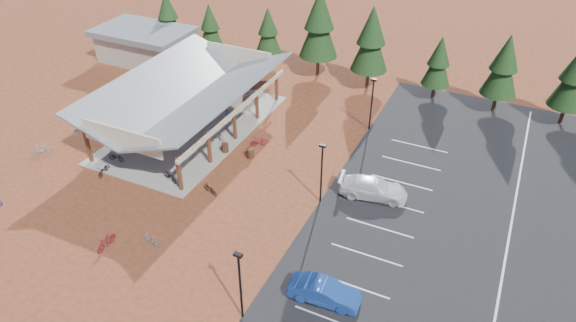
% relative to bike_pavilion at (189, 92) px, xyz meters
% --- Properties ---
extents(ground, '(140.00, 140.00, 0.00)m').
position_rel_bike_pavilion_xyz_m(ground, '(10.00, -7.00, -3.82)').
color(ground, '#573017').
rests_on(ground, ground).
extents(asphalt_lot, '(27.00, 44.00, 0.04)m').
position_rel_bike_pavilion_xyz_m(asphalt_lot, '(28.50, -4.00, -3.80)').
color(asphalt_lot, black).
rests_on(asphalt_lot, ground).
extents(concrete_pad, '(10.60, 18.60, 0.10)m').
position_rel_bike_pavilion_xyz_m(concrete_pad, '(0.00, 0.00, -3.77)').
color(concrete_pad, gray).
rests_on(concrete_pad, ground).
extents(bike_pavilion, '(11.65, 19.40, 4.97)m').
position_rel_bike_pavilion_xyz_m(bike_pavilion, '(0.00, 0.00, 0.00)').
color(bike_pavilion, '#563518').
rests_on(bike_pavilion, concrete_pad).
extents(outbuilding, '(11.00, 7.00, 3.90)m').
position_rel_bike_pavilion_xyz_m(outbuilding, '(-14.00, 11.00, -1.80)').
color(outbuilding, '#ADA593').
rests_on(outbuilding, ground).
extents(lamp_post_0, '(0.50, 0.25, 5.14)m').
position_rel_bike_pavilion_xyz_m(lamp_post_0, '(15.00, -17.00, -0.85)').
color(lamp_post_0, black).
rests_on(lamp_post_0, ground).
extents(lamp_post_1, '(0.50, 0.25, 5.14)m').
position_rel_bike_pavilion_xyz_m(lamp_post_1, '(15.00, -5.00, -0.85)').
color(lamp_post_1, black).
rests_on(lamp_post_1, ground).
extents(lamp_post_2, '(0.50, 0.25, 5.14)m').
position_rel_bike_pavilion_xyz_m(lamp_post_2, '(15.00, 7.00, -0.85)').
color(lamp_post_2, black).
rests_on(lamp_post_2, ground).
extents(trash_bin_0, '(0.60, 0.60, 0.90)m').
position_rel_bike_pavilion_xyz_m(trash_bin_0, '(4.91, -2.28, -3.37)').
color(trash_bin_0, '#402517').
rests_on(trash_bin_0, ground).
extents(trash_bin_1, '(0.60, 0.60, 0.90)m').
position_rel_bike_pavilion_xyz_m(trash_bin_1, '(7.26, -2.01, -3.37)').
color(trash_bin_1, '#402517').
rests_on(trash_bin_1, ground).
extents(pine_0, '(3.15, 3.15, 7.34)m').
position_rel_bike_pavilion_xyz_m(pine_0, '(-13.16, 14.87, 0.65)').
color(pine_0, '#382314').
rests_on(pine_0, ground).
extents(pine_1, '(2.89, 2.89, 6.73)m').
position_rel_bike_pavilion_xyz_m(pine_1, '(-7.07, 14.65, 0.28)').
color(pine_1, '#382314').
rests_on(pine_1, ground).
extents(pine_2, '(2.96, 2.96, 6.89)m').
position_rel_bike_pavilion_xyz_m(pine_2, '(-0.18, 15.97, 0.38)').
color(pine_2, '#382314').
rests_on(pine_2, ground).
extents(pine_3, '(4.20, 4.20, 9.79)m').
position_rel_bike_pavilion_xyz_m(pine_3, '(6.04, 15.87, 2.16)').
color(pine_3, '#382314').
rests_on(pine_3, ground).
extents(pine_4, '(3.85, 3.85, 8.98)m').
position_rel_bike_pavilion_xyz_m(pine_4, '(12.08, 15.19, 1.66)').
color(pine_4, '#382314').
rests_on(pine_4, ground).
extents(pine_5, '(2.88, 2.88, 6.72)m').
position_rel_bike_pavilion_xyz_m(pine_5, '(19.01, 15.83, 0.27)').
color(pine_5, '#382314').
rests_on(pine_5, ground).
extents(pine_6, '(3.41, 3.41, 7.95)m').
position_rel_bike_pavilion_xyz_m(pine_6, '(25.04, 15.67, 1.03)').
color(pine_6, '#382314').
rests_on(pine_6, ground).
extents(pine_7, '(3.50, 3.50, 8.15)m').
position_rel_bike_pavilion_xyz_m(pine_7, '(31.15, 15.73, 1.15)').
color(pine_7, '#382314').
rests_on(pine_7, ground).
extents(bike_0, '(1.54, 0.61, 0.80)m').
position_rel_bike_pavilion_xyz_m(bike_0, '(-2.68, -7.48, -3.33)').
color(bike_0, black).
rests_on(bike_0, concrete_pad).
extents(bike_1, '(1.56, 0.91, 0.90)m').
position_rel_bike_pavilion_xyz_m(bike_1, '(-1.21, -1.72, -3.27)').
color(bike_1, '#95989D').
rests_on(bike_1, concrete_pad).
extents(bike_2, '(1.56, 0.57, 0.82)m').
position_rel_bike_pavilion_xyz_m(bike_2, '(-0.71, 2.30, -3.32)').
color(bike_2, navy).
rests_on(bike_2, concrete_pad).
extents(bike_3, '(1.80, 0.70, 1.06)m').
position_rel_bike_pavilion_xyz_m(bike_3, '(-1.72, 5.83, -3.20)').
color(bike_3, maroon).
rests_on(bike_3, concrete_pad).
extents(bike_4, '(1.76, 1.11, 0.87)m').
position_rel_bike_pavilion_xyz_m(bike_4, '(3.13, -7.80, -3.29)').
color(bike_4, black).
rests_on(bike_4, concrete_pad).
extents(bike_5, '(1.78, 1.03, 1.03)m').
position_rel_bike_pavilion_xyz_m(bike_5, '(3.27, -0.76, -3.21)').
color(bike_5, '#92969A').
rests_on(bike_5, concrete_pad).
extents(bike_6, '(1.71, 0.77, 0.87)m').
position_rel_bike_pavilion_xyz_m(bike_6, '(1.29, 3.24, -3.29)').
color(bike_6, '#1B3098').
rests_on(bike_6, concrete_pad).
extents(bike_7, '(1.76, 0.66, 1.04)m').
position_rel_bike_pavilion_xyz_m(bike_7, '(2.56, 6.59, -3.21)').
color(bike_7, maroon).
rests_on(bike_7, concrete_pad).
extents(bike_8, '(0.86, 1.70, 0.85)m').
position_rel_bike_pavilion_xyz_m(bike_8, '(-2.38, -9.29, -3.40)').
color(bike_8, black).
rests_on(bike_8, ground).
extents(bike_9, '(1.50, 1.45, 0.98)m').
position_rel_bike_pavilion_xyz_m(bike_9, '(-9.33, -9.29, -3.33)').
color(bike_9, gray).
rests_on(bike_9, ground).
extents(bike_11, '(0.53, 1.81, 1.08)m').
position_rel_bike_pavilion_xyz_m(bike_11, '(3.75, -15.89, -3.28)').
color(bike_11, maroon).
rests_on(bike_11, ground).
extents(bike_13, '(1.64, 0.77, 0.95)m').
position_rel_bike_pavilion_xyz_m(bike_13, '(6.38, -14.40, -3.35)').
color(bike_13, gray).
rests_on(bike_13, ground).
extents(bike_15, '(1.49, 1.24, 0.92)m').
position_rel_bike_pavilion_xyz_m(bike_15, '(7.03, -0.05, -3.36)').
color(bike_15, maroon).
rests_on(bike_15, ground).
extents(bike_16, '(1.62, 1.01, 0.80)m').
position_rel_bike_pavilion_xyz_m(bike_16, '(6.86, -7.75, -3.42)').
color(bike_16, black).
rests_on(bike_16, ground).
extents(car_1, '(4.51, 1.92, 1.45)m').
position_rel_bike_pavilion_xyz_m(car_1, '(18.89, -13.81, -3.06)').
color(car_1, '#1C4199').
rests_on(car_1, asphalt_lot).
extents(car_3, '(5.57, 3.03, 1.53)m').
position_rel_bike_pavilion_xyz_m(car_3, '(18.40, -2.69, -3.02)').
color(car_3, white).
rests_on(car_3, asphalt_lot).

